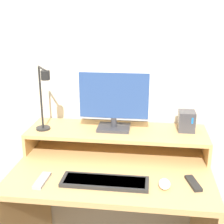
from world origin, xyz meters
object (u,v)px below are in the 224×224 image
Objects in this scene: monitor at (114,100)px; mouse at (165,184)px; desk_lamp at (44,97)px; keyboard at (105,182)px; router_dock at (187,121)px; remote_control at (42,180)px; remote_secondary at (193,183)px.

monitor reaches higher than mouse.
desk_lamp is (-0.39, -0.11, 0.03)m from monitor.
desk_lamp is 0.60m from keyboard.
desk_lamp reaches higher than router_dock.
monitor is at bearing 126.63° from mouse.
desk_lamp is 0.89× the size of keyboard.
monitor reaches higher than remote_control.
router_dock is at bearing 72.73° from mouse.
keyboard is at bearing -178.97° from mouse.
monitor is 0.58m from mouse.
desk_lamp reaches higher than mouse.
remote_control is at bearing -177.08° from mouse.
monitor is 0.41m from desk_lamp.
mouse is 0.62× the size of remote_control.
monitor is at bearing 90.64° from keyboard.
remote_secondary is (0.44, -0.36, -0.31)m from monitor.
monitor is 0.45m from router_dock.
remote_secondary is (0.01, -0.39, -0.19)m from router_dock.
monitor reaches higher than keyboard.
keyboard is 0.32m from remote_control.
mouse is (0.30, -0.40, -0.30)m from monitor.
desk_lamp is 0.48m from remote_control.
remote_control is 1.05× the size of remote_secondary.
remote_secondary is (0.14, 0.04, -0.01)m from mouse.
mouse is at bearing -22.84° from desk_lamp.
desk_lamp is at bearing 143.20° from keyboard.
router_dock is at bearing 31.83° from remote_control.
desk_lamp is 0.82m from mouse.
monitor is at bearing 54.29° from remote_control.
router_dock reaches higher than keyboard.
router_dock is 0.28× the size of keyboard.
desk_lamp is 0.93m from remote_secondary.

